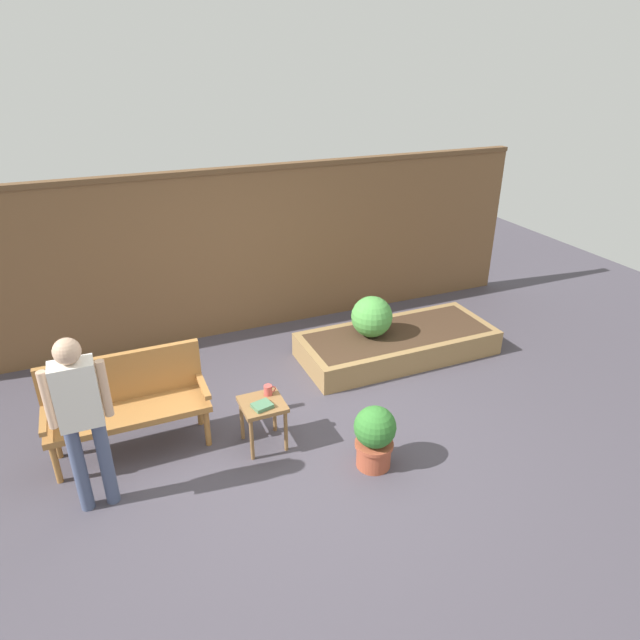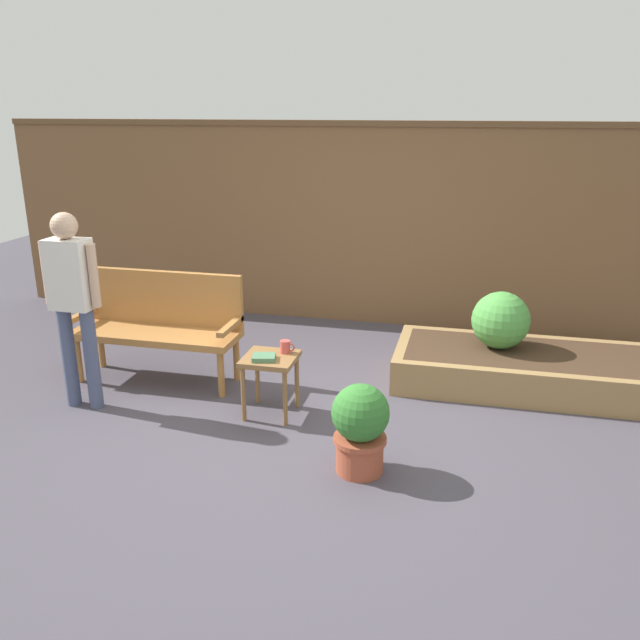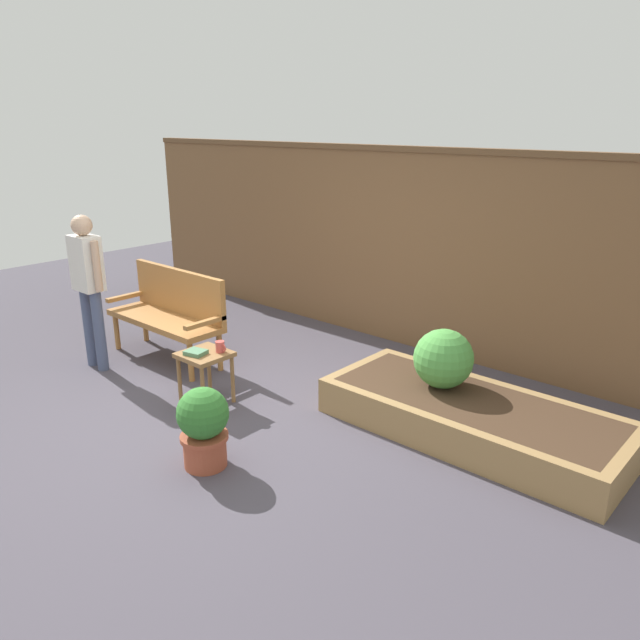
{
  "view_description": "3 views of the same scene",
  "coord_description": "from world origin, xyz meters",
  "px_view_note": "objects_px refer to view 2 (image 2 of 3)",
  "views": [
    {
      "loc": [
        -1.52,
        -4.05,
        3.43
      ],
      "look_at": [
        0.58,
        0.93,
        0.79
      ],
      "focal_mm": 31.27,
      "sensor_mm": 36.0,
      "label": 1
    },
    {
      "loc": [
        1.12,
        -4.3,
        2.3
      ],
      "look_at": [
        -0.04,
        0.53,
        0.66
      ],
      "focal_mm": 36.62,
      "sensor_mm": 36.0,
      "label": 2
    },
    {
      "loc": [
        3.75,
        -2.97,
        2.43
      ],
      "look_at": [
        0.5,
        0.7,
        0.82
      ],
      "focal_mm": 34.56,
      "sensor_mm": 36.0,
      "label": 3
    }
  ],
  "objects_px": {
    "garden_bench": "(160,318)",
    "side_table": "(270,366)",
    "potted_boxwood": "(360,426)",
    "book_on_table": "(264,357)",
    "cup_on_table": "(286,347)",
    "shrub_near_bench": "(501,320)",
    "person_by_bench": "(72,294)"
  },
  "relations": [
    {
      "from": "potted_boxwood",
      "to": "shrub_near_bench",
      "type": "distance_m",
      "value": 2.01
    },
    {
      "from": "side_table",
      "to": "book_on_table",
      "type": "distance_m",
      "value": 0.13
    },
    {
      "from": "side_table",
      "to": "book_on_table",
      "type": "xyz_separation_m",
      "value": [
        -0.02,
        -0.07,
        0.1
      ]
    },
    {
      "from": "garden_bench",
      "to": "person_by_bench",
      "type": "xyz_separation_m",
      "value": [
        -0.35,
        -0.69,
        0.39
      ]
    },
    {
      "from": "cup_on_table",
      "to": "person_by_bench",
      "type": "height_order",
      "value": "person_by_bench"
    },
    {
      "from": "shrub_near_bench",
      "to": "person_by_bench",
      "type": "distance_m",
      "value": 3.51
    },
    {
      "from": "book_on_table",
      "to": "shrub_near_bench",
      "type": "distance_m",
      "value": 2.11
    },
    {
      "from": "garden_bench",
      "to": "side_table",
      "type": "distance_m",
      "value": 1.26
    },
    {
      "from": "cup_on_table",
      "to": "book_on_table",
      "type": "relative_size",
      "value": 0.69
    },
    {
      "from": "garden_bench",
      "to": "potted_boxwood",
      "type": "relative_size",
      "value": 2.35
    },
    {
      "from": "potted_boxwood",
      "to": "shrub_near_bench",
      "type": "height_order",
      "value": "shrub_near_bench"
    },
    {
      "from": "side_table",
      "to": "shrub_near_bench",
      "type": "distance_m",
      "value": 2.06
    },
    {
      "from": "side_table",
      "to": "cup_on_table",
      "type": "bearing_deg",
      "value": 47.28
    },
    {
      "from": "garden_bench",
      "to": "cup_on_table",
      "type": "xyz_separation_m",
      "value": [
        1.25,
        -0.38,
        -0.01
      ]
    },
    {
      "from": "garden_bench",
      "to": "potted_boxwood",
      "type": "distance_m",
      "value": 2.3
    },
    {
      "from": "garden_bench",
      "to": "side_table",
      "type": "height_order",
      "value": "garden_bench"
    },
    {
      "from": "potted_boxwood",
      "to": "shrub_near_bench",
      "type": "bearing_deg",
      "value": 63.22
    },
    {
      "from": "side_table",
      "to": "potted_boxwood",
      "type": "height_order",
      "value": "potted_boxwood"
    },
    {
      "from": "garden_bench",
      "to": "cup_on_table",
      "type": "distance_m",
      "value": 1.31
    },
    {
      "from": "shrub_near_bench",
      "to": "book_on_table",
      "type": "bearing_deg",
      "value": -145.82
    },
    {
      "from": "cup_on_table",
      "to": "shrub_near_bench",
      "type": "height_order",
      "value": "shrub_near_bench"
    },
    {
      "from": "cup_on_table",
      "to": "person_by_bench",
      "type": "distance_m",
      "value": 1.68
    },
    {
      "from": "potted_boxwood",
      "to": "person_by_bench",
      "type": "relative_size",
      "value": 0.39
    },
    {
      "from": "book_on_table",
      "to": "person_by_bench",
      "type": "bearing_deg",
      "value": 172.27
    },
    {
      "from": "side_table",
      "to": "potted_boxwood",
      "type": "bearing_deg",
      "value": -39.17
    },
    {
      "from": "book_on_table",
      "to": "shrub_near_bench",
      "type": "relative_size",
      "value": 0.34
    },
    {
      "from": "book_on_table",
      "to": "person_by_bench",
      "type": "relative_size",
      "value": 0.11
    },
    {
      "from": "garden_bench",
      "to": "potted_boxwood",
      "type": "bearing_deg",
      "value": -30.2
    },
    {
      "from": "book_on_table",
      "to": "potted_boxwood",
      "type": "height_order",
      "value": "potted_boxwood"
    },
    {
      "from": "garden_bench",
      "to": "shrub_near_bench",
      "type": "height_order",
      "value": "garden_bench"
    },
    {
      "from": "cup_on_table",
      "to": "potted_boxwood",
      "type": "bearing_deg",
      "value": -46.72
    },
    {
      "from": "book_on_table",
      "to": "cup_on_table",
      "type": "bearing_deg",
      "value": 43.22
    }
  ]
}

